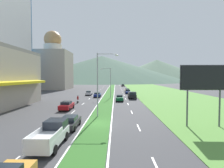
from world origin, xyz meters
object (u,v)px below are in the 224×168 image
at_px(street_lamp_near, 100,80).
at_px(car_7, 123,85).
at_px(car_4, 120,98).
at_px(car_6, 127,90).
at_px(car_0, 97,95).
at_px(car_1, 70,122).
at_px(street_lamp_mid, 109,81).
at_px(motorcycle_rider, 78,100).
at_px(car_3, 128,92).
at_px(pickup_truck_0, 132,95).
at_px(car_2, 89,93).
at_px(pickup_truck_1, 51,134).
at_px(billboard_roadside, 204,80).
at_px(car_8, 67,105).

height_order(street_lamp_near, car_7, street_lamp_near).
relative_size(car_4, car_6, 1.05).
relative_size(car_0, car_1, 0.92).
relative_size(car_0, car_6, 0.99).
relative_size(street_lamp_mid, car_6, 2.01).
height_order(car_0, motorcycle_rider, motorcycle_rider).
height_order(car_3, car_6, car_3).
xyz_separation_m(car_4, car_6, (3.63, 25.69, -0.03)).
bearing_deg(pickup_truck_0, street_lamp_near, -17.30).
height_order(car_2, pickup_truck_1, pickup_truck_1).
bearing_deg(billboard_roadside, street_lamp_near, 158.41).
relative_size(street_lamp_mid, car_2, 2.03).
distance_m(billboard_roadside, pickup_truck_1, 18.20).
bearing_deg(motorcycle_rider, car_6, -24.45).
bearing_deg(car_1, billboard_roadside, -87.34).
height_order(street_lamp_near, car_0, street_lamp_near).
bearing_deg(pickup_truck_0, car_0, -107.97).
xyz_separation_m(car_1, pickup_truck_0, (10.14, 28.68, 0.24)).
bearing_deg(car_8, pickup_truck_1, -168.69).
distance_m(car_3, car_6, 6.24).
relative_size(car_1, pickup_truck_1, 0.87).
bearing_deg(car_1, pickup_truck_0, -19.47).
distance_m(car_6, car_7, 40.95).
height_order(car_3, motorcycle_rider, motorcycle_rider).
relative_size(car_8, pickup_truck_0, 0.86).
bearing_deg(pickup_truck_0, car_7, -179.98).
height_order(car_4, car_6, car_4).
height_order(car_1, car_8, car_8).
xyz_separation_m(car_3, pickup_truck_1, (-10.19, -48.44, 0.24)).
distance_m(street_lamp_near, motorcycle_rider, 16.02).
xyz_separation_m(street_lamp_near, street_lamp_mid, (0.57, 23.91, -0.57)).
distance_m(car_8, pickup_truck_1, 17.17).
xyz_separation_m(car_0, car_8, (-3.57, -20.48, 0.07)).
relative_size(street_lamp_near, car_4, 2.15).
distance_m(street_lamp_mid, car_2, 11.24).
distance_m(car_1, pickup_truck_0, 30.42).
relative_size(street_lamp_near, car_0, 2.28).
bearing_deg(car_3, car_4, -10.03).
distance_m(car_0, car_4, 10.60).
height_order(street_lamp_mid, car_4, street_lamp_mid).
distance_m(billboard_roadside, pickup_truck_0, 28.97).
distance_m(car_6, pickup_truck_0, 20.67).
xyz_separation_m(car_0, car_1, (0.08, -32.00, 0.01)).
xyz_separation_m(car_3, car_4, (-3.44, -19.45, 0.03)).
distance_m(car_6, pickup_truck_1, 55.65).
relative_size(car_4, motorcycle_rider, 2.27).
relative_size(car_0, pickup_truck_1, 0.79).
bearing_deg(billboard_roadside, car_4, 113.04).
relative_size(street_lamp_mid, car_8, 1.89).
xyz_separation_m(car_2, car_6, (13.58, 11.93, 0.01)).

